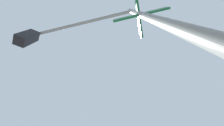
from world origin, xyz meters
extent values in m
cylinder|color=slate|center=(-6.73, -7.13, 3.01)|extent=(0.12, 0.12, 6.02)
cylinder|color=slate|center=(-5.84, -5.93, 5.62)|extent=(1.87, 2.47, 0.09)
cube|color=black|center=(-4.94, -4.72, 5.17)|extent=(0.28, 0.28, 0.80)
sphere|color=red|center=(-4.85, -4.60, 5.42)|extent=(0.18, 0.18, 0.18)
sphere|color=orange|center=(-4.85, -4.60, 5.17)|extent=(0.18, 0.18, 0.18)
sphere|color=green|center=(-4.85, -4.60, 4.92)|extent=(0.18, 0.18, 0.18)
cube|color=#0F5128|center=(-6.73, -7.13, 4.24)|extent=(0.69, 0.91, 0.20)
cube|color=#0F5128|center=(-6.73, -7.13, 4.46)|extent=(0.83, 0.63, 0.20)
camera|label=1|loc=(-6.68, -6.54, 1.40)|focal=21.81mm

